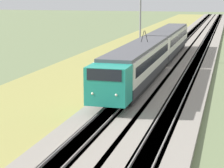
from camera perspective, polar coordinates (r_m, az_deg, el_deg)
ballast_main at (r=58.84m, az=7.34°, el=3.63°), size 240.00×4.40×0.30m
ballast_adjacent at (r=58.44m, az=11.30°, el=3.44°), size 240.00×4.40×0.30m
track_main at (r=58.84m, az=7.34°, el=3.64°), size 240.00×1.57×0.45m
track_adjacent at (r=58.44m, az=11.30°, el=3.45°), size 240.00×1.57×0.45m
grass_verge at (r=60.09m, az=1.02°, el=3.80°), size 240.00×11.21×0.12m
passenger_train at (r=48.54m, az=5.76°, el=4.51°), size 40.89×2.98×4.93m
catenary_mast_mid at (r=53.93m, az=3.76°, el=7.71°), size 0.22×2.56×8.89m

